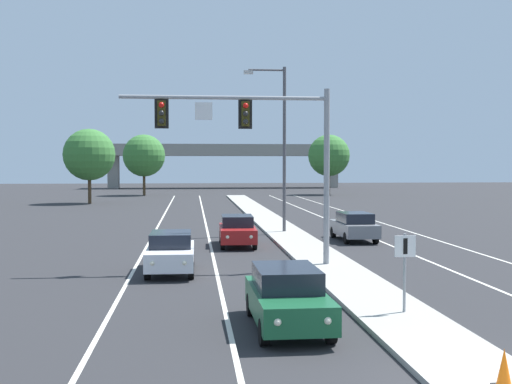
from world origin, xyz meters
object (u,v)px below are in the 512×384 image
object	(u,v)px
overhead_signal_mast	(260,137)
tree_far_left_b	(144,156)
car_oncoming_green	(287,297)
tree_far_left_c	(89,155)
car_receding_grey	(354,226)
car_oncoming_red	(237,230)
median_sign_post	(405,261)
traffic_cone_median_nose	(504,369)
tree_far_right_b	(329,155)
car_oncoming_white	(171,252)
street_lamp_median	(281,139)

from	to	relation	value
overhead_signal_mast	tree_far_left_b	world-z (taller)	tree_far_left_b
car_oncoming_green	tree_far_left_c	bearing A→B (deg)	103.93
car_receding_grey	car_oncoming_red	bearing A→B (deg)	-166.30
median_sign_post	car_oncoming_green	xyz separation A→B (m)	(-3.43, -0.84, -0.77)
traffic_cone_median_nose	tree_far_right_b	size ratio (longest dim) A/B	0.09
car_oncoming_green	tree_far_right_b	distance (m)	72.97
overhead_signal_mast	car_oncoming_green	size ratio (longest dim) A/B	1.90
tree_far_left_b	car_oncoming_red	bearing A→B (deg)	-80.85
car_oncoming_white	tree_far_left_c	distance (m)	46.54
traffic_cone_median_nose	tree_far_right_b	xyz separation A→B (m)	(13.00, 76.27, 4.90)
tree_far_left_c	street_lamp_median	bearing A→B (deg)	-62.65
overhead_signal_mast	street_lamp_median	world-z (taller)	street_lamp_median
car_oncoming_red	tree_far_left_b	xyz separation A→B (m)	(-8.79, 54.60, 4.54)
car_oncoming_green	car_receding_grey	bearing A→B (deg)	70.72
car_receding_grey	tree_far_left_b	size ratio (longest dim) A/B	0.55
car_oncoming_white	tree_far_left_c	size ratio (longest dim) A/B	0.56
car_receding_grey	traffic_cone_median_nose	distance (m)	24.06
tree_far_left_b	traffic_cone_median_nose	bearing A→B (deg)	-80.99
car_oncoming_green	car_oncoming_red	bearing A→B (deg)	90.43
overhead_signal_mast	tree_far_right_b	bearing A→B (deg)	75.41
tree_far_left_c	tree_far_right_b	bearing A→B (deg)	29.51
street_lamp_median	car_oncoming_white	xyz separation A→B (m)	(-6.23, -13.58, -4.97)
street_lamp_median	tree_far_left_c	size ratio (longest dim) A/B	1.25
tree_far_right_b	car_oncoming_green	bearing A→B (deg)	-102.91
car_receding_grey	traffic_cone_median_nose	xyz separation A→B (m)	(-3.23, -23.84, -0.31)
street_lamp_median	car_oncoming_red	xyz separation A→B (m)	(-3.05, -5.60, -4.97)
street_lamp_median	car_oncoming_white	bearing A→B (deg)	-114.64
street_lamp_median	tree_far_left_c	xyz separation A→B (m)	(-16.36, 31.63, -0.56)
car_oncoming_green	tree_far_right_b	size ratio (longest dim) A/B	0.54
car_oncoming_green	tree_far_left_c	distance (m)	55.99
street_lamp_median	car_oncoming_white	size ratio (longest dim) A/B	2.23
street_lamp_median	tree_far_left_b	xyz separation A→B (m)	(-11.84, 49.00, -0.43)
car_receding_grey	traffic_cone_median_nose	size ratio (longest dim) A/B	6.08
overhead_signal_mast	street_lamp_median	distance (m)	13.20
street_lamp_median	car_oncoming_white	world-z (taller)	street_lamp_median
median_sign_post	tree_far_left_c	xyz separation A→B (m)	(-16.87, 53.33, 3.65)
overhead_signal_mast	car_oncoming_red	bearing A→B (deg)	93.25
overhead_signal_mast	car_oncoming_white	world-z (taller)	overhead_signal_mast
overhead_signal_mast	car_oncoming_white	distance (m)	5.84
median_sign_post	traffic_cone_median_nose	size ratio (longest dim) A/B	2.97
tree_far_left_b	tree_far_right_b	xyz separation A→B (m)	(25.19, -0.56, 0.04)
overhead_signal_mast	car_oncoming_green	bearing A→B (deg)	-91.73
car_oncoming_red	overhead_signal_mast	bearing A→B (deg)	-86.75
tree_far_left_c	car_oncoming_red	bearing A→B (deg)	-70.33
car_receding_grey	tree_far_right_b	xyz separation A→B (m)	(9.77, 52.43, 4.59)
median_sign_post	car_oncoming_red	xyz separation A→B (m)	(-3.56, 16.11, -0.77)
car_oncoming_green	tree_far_left_b	xyz separation A→B (m)	(-8.92, 71.55, 4.54)
car_oncoming_white	car_oncoming_red	size ratio (longest dim) A/B	0.99
median_sign_post	tree_far_right_b	xyz separation A→B (m)	(12.84, 70.15, 3.82)
car_oncoming_red	traffic_cone_median_nose	xyz separation A→B (m)	(3.39, -22.22, -0.31)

